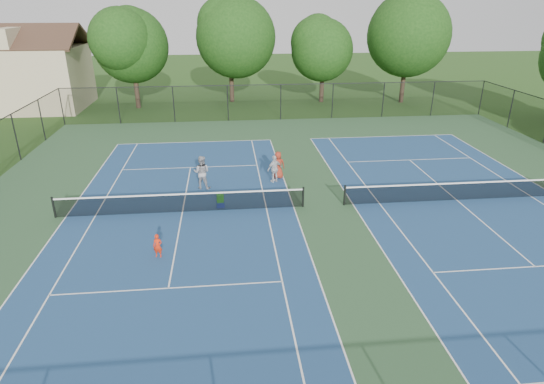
{
  "coord_description": "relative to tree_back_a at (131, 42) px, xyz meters",
  "views": [
    {
      "loc": [
        -4.7,
        -20.35,
        9.54
      ],
      "look_at": [
        -2.71,
        -1.0,
        1.3
      ],
      "focal_mm": 30.0,
      "sensor_mm": 36.0,
      "label": 1
    }
  ],
  "objects": [
    {
      "name": "ground",
      "position": [
        13.0,
        -24.0,
        -6.04
      ],
      "size": [
        140.0,
        140.0,
        0.0
      ],
      "primitive_type": "plane",
      "color": "#234716",
      "rests_on": "ground"
    },
    {
      "name": "court_pad",
      "position": [
        13.0,
        -24.0,
        -6.03
      ],
      "size": [
        36.0,
        36.0,
        0.01
      ],
      "primitive_type": "cube",
      "color": "#2E532F",
      "rests_on": "ground"
    },
    {
      "name": "tennis_court_left",
      "position": [
        6.0,
        -24.0,
        -5.94
      ],
      "size": [
        12.0,
        23.83,
        1.07
      ],
      "color": "navy",
      "rests_on": "ground"
    },
    {
      "name": "tennis_court_right",
      "position": [
        20.0,
        -24.0,
        -5.94
      ],
      "size": [
        12.0,
        23.83,
        1.07
      ],
      "color": "navy",
      "rests_on": "ground"
    },
    {
      "name": "perimeter_fence",
      "position": [
        13.0,
        -24.0,
        -4.44
      ],
      "size": [
        36.08,
        36.08,
        3.02
      ],
      "color": "black",
      "rests_on": "ground"
    },
    {
      "name": "tree_back_a",
      "position": [
        0.0,
        0.0,
        0.0
      ],
      "size": [
        6.8,
        6.8,
        9.15
      ],
      "color": "#2D2116",
      "rests_on": "ground"
    },
    {
      "name": "tree_back_b",
      "position": [
        9.0,
        2.0,
        0.56
      ],
      "size": [
        7.6,
        7.6,
        10.03
      ],
      "color": "#2D2116",
      "rests_on": "ground"
    },
    {
      "name": "tree_back_c",
      "position": [
        18.0,
        1.0,
        -0.56
      ],
      "size": [
        6.0,
        6.0,
        8.4
      ],
      "color": "#2D2116",
      "rests_on": "ground"
    },
    {
      "name": "tree_back_d",
      "position": [
        26.0,
        0.0,
        0.79
      ],
      "size": [
        7.8,
        7.8,
        10.37
      ],
      "color": "#2D2116",
      "rests_on": "ground"
    },
    {
      "name": "clapboard_house",
      "position": [
        -10.0,
        1.0,
        -2.95
      ],
      "size": [
        10.8,
        8.1,
        7.65
      ],
      "color": "tan",
      "rests_on": "ground"
    },
    {
      "name": "child_player",
      "position": [
        5.38,
        -28.14,
        -5.54
      ],
      "size": [
        0.4,
        0.29,
        1.0
      ],
      "primitive_type": "imported",
      "rotation": [
        0.0,
        0.0,
        -0.15
      ],
      "color": "red",
      "rests_on": "ground"
    },
    {
      "name": "instructor",
      "position": [
        6.87,
        -21.02,
        -5.11
      ],
      "size": [
        1.03,
        0.88,
        1.86
      ],
      "primitive_type": "imported",
      "rotation": [
        0.0,
        0.0,
        2.92
      ],
      "color": "#959598",
      "rests_on": "ground"
    },
    {
      "name": "bystander_a",
      "position": [
        10.91,
        -20.48,
        -5.25
      ],
      "size": [
        1.0,
        0.76,
        1.57
      ],
      "primitive_type": "imported",
      "rotation": [
        0.0,
        0.0,
        3.62
      ],
      "color": "silver",
      "rests_on": "ground"
    },
    {
      "name": "bystander_c",
      "position": [
        11.17,
        -19.88,
        -5.25
      ],
      "size": [
        0.78,
        0.52,
        1.59
      ],
      "primitive_type": "imported",
      "rotation": [
        0.0,
        0.0,
        3.16
      ],
      "color": "maroon",
      "rests_on": "ground"
    },
    {
      "name": "ball_crate",
      "position": [
        7.85,
        -23.6,
        -5.9
      ],
      "size": [
        0.4,
        0.3,
        0.28
      ],
      "primitive_type": "cube",
      "rotation": [
        0.0,
        0.0,
        0.07
      ],
      "color": "navy",
      "rests_on": "ground"
    },
    {
      "name": "ball_hopper",
      "position": [
        7.85,
        -23.6,
        -5.56
      ],
      "size": [
        0.36,
        0.29,
        0.41
      ],
      "primitive_type": "cube",
      "rotation": [
        0.0,
        0.0,
        0.09
      ],
      "color": "#249A1B",
      "rests_on": "ball_crate"
    }
  ]
}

